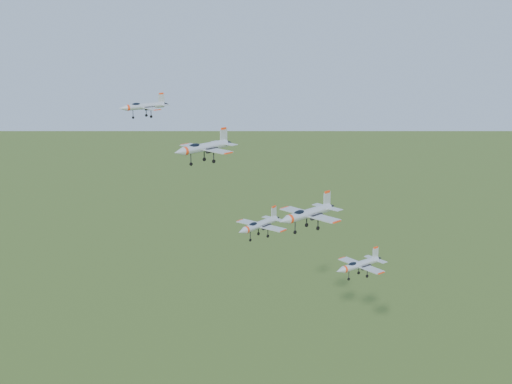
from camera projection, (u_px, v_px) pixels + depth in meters
jet_lead at (144, 106)px, 133.22m from camera, size 10.50×8.64×2.81m
jet_left_high at (203, 147)px, 120.52m from camera, size 13.17×11.07×3.53m
jet_right_high at (307, 213)px, 116.52m from camera, size 13.71×11.48×3.67m
jet_left_low at (259, 225)px, 142.60m from camera, size 13.18×11.21×3.58m
jet_right_low at (359, 265)px, 135.21m from camera, size 12.35×10.19×3.30m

